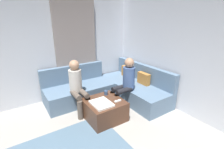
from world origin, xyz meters
name	(u,v)px	position (x,y,z in m)	size (l,w,h in m)	color
wall_back	(224,60)	(0.00, 2.94, 1.35)	(6.00, 0.12, 2.70)	silver
wall_left	(20,51)	(-2.94, 0.00, 1.35)	(0.12, 6.00, 2.70)	silver
curtain_panel	(76,50)	(-2.84, 1.30, 1.25)	(0.06, 1.10, 2.50)	gray
sectional_couch	(110,88)	(-2.08, 1.88, 0.28)	(2.10, 2.55, 0.87)	slate
ottoman	(104,110)	(-1.36, 1.25, 0.21)	(0.76, 0.76, 0.42)	#4C2D1E
folded_blanket	(102,104)	(-1.26, 1.13, 0.44)	(0.44, 0.36, 0.04)	white
coffee_mug	(106,93)	(-1.58, 1.43, 0.47)	(0.08, 0.08, 0.10)	#334C72
game_remote	(118,101)	(-1.18, 1.47, 0.43)	(0.05, 0.15, 0.02)	white
person_on_couch_back	(125,81)	(-1.52, 1.93, 0.66)	(0.30, 0.60, 1.20)	black
person_on_couch_side	(77,85)	(-1.93, 0.91, 0.66)	(0.60, 0.30, 1.20)	brown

